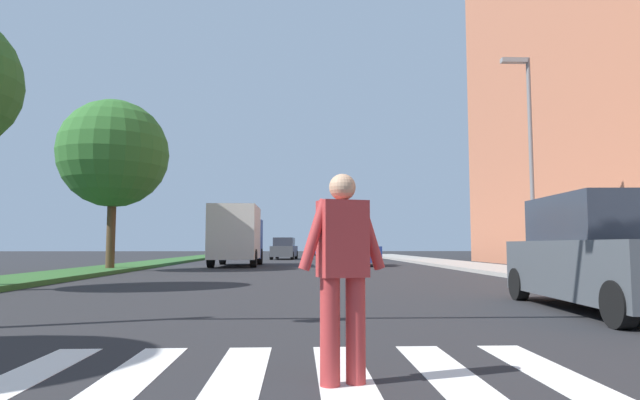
# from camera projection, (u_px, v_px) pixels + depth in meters

# --- Properties ---
(ground_plane) EXTENTS (140.00, 140.00, 0.00)m
(ground_plane) POSITION_uv_depth(u_px,v_px,m) (297.00, 267.00, 26.28)
(ground_plane) COLOR #262628
(crosswalk) EXTENTS (4.95, 2.20, 0.01)m
(crosswalk) POSITION_uv_depth(u_px,v_px,m) (291.00, 371.00, 4.66)
(crosswalk) COLOR silver
(crosswalk) RESTS_ON ground_plane
(median_strip) EXTENTS (2.47, 64.00, 0.15)m
(median_strip) POSITION_uv_depth(u_px,v_px,m) (117.00, 268.00, 23.96)
(median_strip) COLOR #2D5B28
(median_strip) RESTS_ON ground_plane
(tree_far) EXTENTS (4.59, 4.59, 7.15)m
(tree_far) POSITION_uv_depth(u_px,v_px,m) (114.00, 154.00, 22.68)
(tree_far) COLOR #4C3823
(tree_far) RESTS_ON median_strip
(sidewalk_right) EXTENTS (3.00, 64.00, 0.15)m
(sidewalk_right) POSITION_uv_depth(u_px,v_px,m) (482.00, 267.00, 24.64)
(sidewalk_right) COLOR #9E9991
(sidewalk_right) RESTS_ON ground_plane
(street_lamp_right) EXTENTS (1.02, 0.24, 7.50)m
(street_lamp_right) POSITION_uv_depth(u_px,v_px,m) (528.00, 144.00, 18.36)
(street_lamp_right) COLOR slate
(street_lamp_right) RESTS_ON sidewalk_right
(pedestrian_performer) EXTENTS (0.74, 0.34, 1.69)m
(pedestrian_performer) POSITION_uv_depth(u_px,v_px,m) (343.00, 267.00, 4.29)
(pedestrian_performer) COLOR #B23333
(pedestrian_performer) RESTS_ON ground_plane
(suv_crossing) EXTENTS (2.20, 4.70, 1.97)m
(suv_crossing) POSITION_uv_depth(u_px,v_px,m) (607.00, 256.00, 8.98)
(suv_crossing) COLOR #474C51
(suv_crossing) RESTS_ON ground_plane
(sedan_midblock) EXTENTS (2.06, 4.47, 1.70)m
(sedan_midblock) POSITION_uv_depth(u_px,v_px,m) (357.00, 251.00, 28.74)
(sedan_midblock) COLOR navy
(sedan_midblock) RESTS_ON ground_plane
(sedan_distant) EXTENTS (2.11, 4.53, 1.68)m
(sedan_distant) POSITION_uv_depth(u_px,v_px,m) (284.00, 249.00, 41.44)
(sedan_distant) COLOR #474C51
(sedan_distant) RESTS_ON ground_plane
(sedan_far_horizon) EXTENTS (2.05, 4.26, 1.70)m
(sedan_far_horizon) POSITION_uv_depth(u_px,v_px,m) (325.00, 248.00, 52.21)
(sedan_far_horizon) COLOR navy
(sedan_far_horizon) RESTS_ON ground_plane
(truck_box_delivery) EXTENTS (2.40, 6.20, 3.10)m
(truck_box_delivery) POSITION_uv_depth(u_px,v_px,m) (237.00, 235.00, 28.17)
(truck_box_delivery) COLOR navy
(truck_box_delivery) RESTS_ON ground_plane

